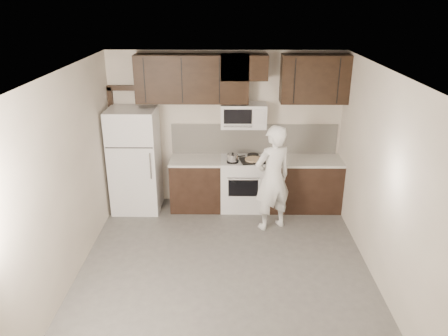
{
  "coord_description": "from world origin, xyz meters",
  "views": [
    {
      "loc": [
        0.05,
        -5.08,
        3.54
      ],
      "look_at": [
        -0.02,
        0.9,
        1.16
      ],
      "focal_mm": 35.0,
      "sensor_mm": 36.0,
      "label": 1
    }
  ],
  "objects_px": {
    "stove": "(243,183)",
    "person": "(273,178)",
    "refrigerator": "(135,160)",
    "microwave": "(243,115)"
  },
  "relations": [
    {
      "from": "stove",
      "to": "person",
      "type": "xyz_separation_m",
      "value": [
        0.44,
        -0.72,
        0.4
      ]
    },
    {
      "from": "stove",
      "to": "person",
      "type": "height_order",
      "value": "person"
    },
    {
      "from": "refrigerator",
      "to": "person",
      "type": "xyz_separation_m",
      "value": [
        2.29,
        -0.68,
        -0.04
      ]
    },
    {
      "from": "refrigerator",
      "to": "person",
      "type": "distance_m",
      "value": 2.39
    },
    {
      "from": "refrigerator",
      "to": "person",
      "type": "height_order",
      "value": "refrigerator"
    },
    {
      "from": "microwave",
      "to": "person",
      "type": "relative_size",
      "value": 0.44
    },
    {
      "from": "stove",
      "to": "refrigerator",
      "type": "distance_m",
      "value": 1.9
    },
    {
      "from": "stove",
      "to": "refrigerator",
      "type": "bearing_deg",
      "value": -178.49
    },
    {
      "from": "stove",
      "to": "microwave",
      "type": "xyz_separation_m",
      "value": [
        -0.0,
        0.12,
        1.19
      ]
    },
    {
      "from": "stove",
      "to": "microwave",
      "type": "height_order",
      "value": "microwave"
    }
  ]
}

